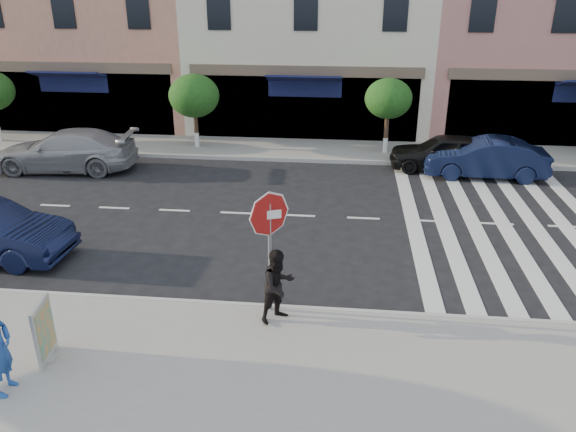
# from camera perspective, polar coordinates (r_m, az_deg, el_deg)

# --- Properties ---
(ground) EXTENTS (120.00, 120.00, 0.00)m
(ground) POSITION_cam_1_polar(r_m,az_deg,el_deg) (13.96, -0.31, -6.37)
(ground) COLOR black
(ground) RESTS_ON ground
(sidewalk_near) EXTENTS (60.00, 4.50, 0.15)m
(sidewalk_near) POSITION_cam_1_polar(r_m,az_deg,el_deg) (10.83, -2.57, -15.77)
(sidewalk_near) COLOR gray
(sidewalk_near) RESTS_ON ground
(sidewalk_far) EXTENTS (60.00, 3.00, 0.15)m
(sidewalk_far) POSITION_cam_1_polar(r_m,az_deg,el_deg) (24.10, 2.59, 6.70)
(sidewalk_far) COLOR gray
(sidewalk_far) RESTS_ON ground
(building_centre) EXTENTS (11.00, 9.00, 11.00)m
(building_centre) POSITION_cam_1_polar(r_m,az_deg,el_deg) (29.17, 2.54, 20.40)
(building_centre) COLOR beige
(building_centre) RESTS_ON ground
(street_tree_wb) EXTENTS (2.10, 2.10, 3.06)m
(street_tree_wb) POSITION_cam_1_polar(r_m,az_deg,el_deg) (24.18, -9.52, 11.92)
(street_tree_wb) COLOR #473323
(street_tree_wb) RESTS_ON sidewalk_far
(street_tree_c) EXTENTS (1.90, 1.90, 3.04)m
(street_tree_c) POSITION_cam_1_polar(r_m,az_deg,el_deg) (23.38, 10.17, 11.62)
(street_tree_c) COLOR #473323
(street_tree_c) RESTS_ON sidewalk_far
(stop_sign) EXTENTS (0.92, 0.38, 2.77)m
(stop_sign) POSITION_cam_1_polar(r_m,az_deg,el_deg) (11.53, -1.90, -1.12)
(stop_sign) COLOR gray
(stop_sign) RESTS_ON sidewalk_near
(walker) EXTENTS (0.99, 0.99, 1.62)m
(walker) POSITION_cam_1_polar(r_m,az_deg,el_deg) (11.75, -0.98, -7.09)
(walker) COLOR black
(walker) RESTS_ON sidewalk_near
(poster_board) EXTENTS (0.32, 0.80, 1.23)m
(poster_board) POSITION_cam_1_polar(r_m,az_deg,el_deg) (11.64, -23.49, -10.83)
(poster_board) COLOR beige
(poster_board) RESTS_ON sidewalk_near
(car_far_left) EXTENTS (5.44, 2.50, 1.54)m
(car_far_left) POSITION_cam_1_polar(r_m,az_deg,el_deg) (23.18, -21.65, 6.21)
(car_far_left) COLOR gray
(car_far_left) RESTS_ON ground
(car_far_mid) EXTENTS (4.20, 1.83, 1.41)m
(car_far_mid) POSITION_cam_1_polar(r_m,az_deg,el_deg) (22.38, 15.64, 6.25)
(car_far_mid) COLOR black
(car_far_mid) RESTS_ON ground
(car_far_right) EXTENTS (4.46, 1.69, 1.45)m
(car_far_right) POSITION_cam_1_polar(r_m,az_deg,el_deg) (22.02, 19.39, 5.58)
(car_far_right) COLOR black
(car_far_right) RESTS_ON ground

